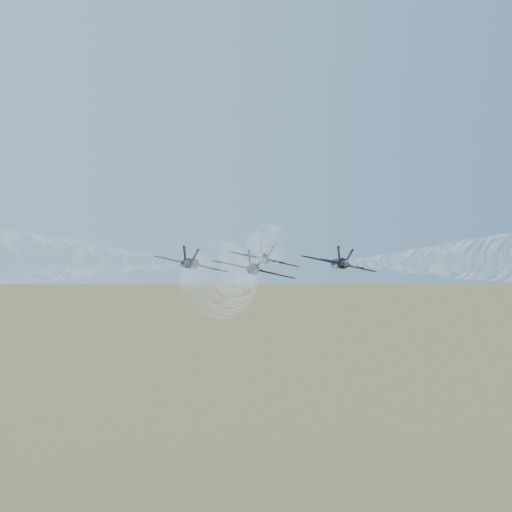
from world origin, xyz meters
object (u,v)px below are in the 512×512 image
object	(u,v)px
jet_right	(338,263)
jet_left	(191,263)
jet_slot	(254,269)
jet_lead	(264,259)

from	to	relation	value
jet_right	jet_left	bearing A→B (deg)	-179.01
jet_right	jet_slot	size ratio (longest dim) A/B	1.00
jet_lead	jet_slot	size ratio (longest dim) A/B	1.00
jet_slot	jet_right	bearing A→B (deg)	38.20
jet_lead	jet_left	bearing A→B (deg)	-137.86
jet_lead	jet_slot	xyz separation A→B (m)	(-8.22, -17.73, 0.00)
jet_left	jet_slot	bearing A→B (deg)	-44.95
jet_lead	jet_slot	bearing A→B (deg)	-93.94
jet_lead	jet_right	world-z (taller)	same
jet_left	jet_right	xyz separation A→B (m)	(20.95, -7.61, 0.00)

